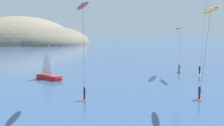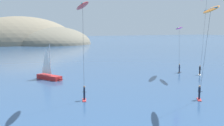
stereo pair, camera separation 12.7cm
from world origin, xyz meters
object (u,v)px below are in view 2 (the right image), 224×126
(sailboat_near, at_px, (50,76))
(kitesurfer_pink, at_px, (206,6))
(kitesurfer_magenta, at_px, (179,32))
(kitesurfer_orange, at_px, (209,19))
(kitesurfer_red, at_px, (83,15))

(sailboat_near, relative_size, kitesurfer_pink, 0.43)
(kitesurfer_magenta, bearing_deg, sailboat_near, 161.80)
(sailboat_near, xyz_separation_m, kitesurfer_magenta, (20.89, -6.87, 7.00))
(kitesurfer_pink, bearing_deg, sailboat_near, 156.82)
(kitesurfer_orange, xyz_separation_m, kitesurfer_magenta, (11.67, 17.03, -1.48))
(kitesurfer_magenta, height_order, kitesurfer_red, kitesurfer_red)
(kitesurfer_orange, distance_m, kitesurfer_pink, 20.15)
(sailboat_near, bearing_deg, kitesurfer_red, -95.20)
(kitesurfer_magenta, relative_size, kitesurfer_red, 0.78)
(kitesurfer_pink, distance_m, kitesurfer_red, 26.28)
(kitesurfer_pink, relative_size, kitesurfer_red, 1.24)
(kitesurfer_magenta, bearing_deg, kitesurfer_red, -155.36)
(sailboat_near, bearing_deg, kitesurfer_orange, -68.90)
(sailboat_near, distance_m, kitesurfer_red, 19.39)
(sailboat_near, xyz_separation_m, kitesurfer_orange, (9.22, -23.90, 8.48))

